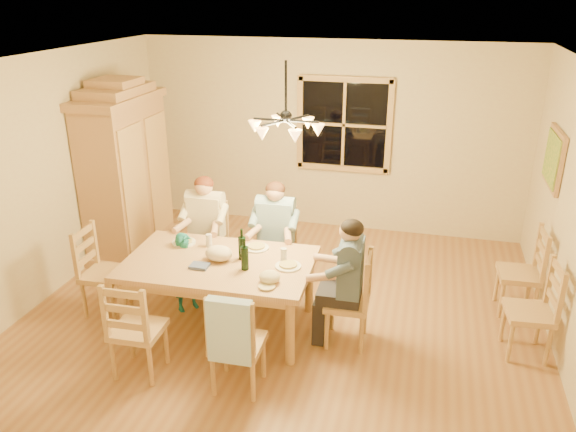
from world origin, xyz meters
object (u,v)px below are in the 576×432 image
(chandelier, at_px, (286,126))
(adult_slate_man, at_px, (349,267))
(chair_end_right, at_px, (347,315))
(adult_plaid_man, at_px, (275,223))
(adult_woman, at_px, (205,217))
(chair_spare_front, at_px, (526,326))
(chair_far_left, at_px, (208,258))
(chair_spare_back, at_px, (516,286))
(chair_end_left, at_px, (106,286))
(armoire, at_px, (126,175))
(child, at_px, (186,272))
(chair_far_right, at_px, (276,265))
(wine_bottle_a, at_px, (242,244))
(chair_near_left, at_px, (139,343))
(dining_table, at_px, (219,270))
(chair_near_right, at_px, (238,357))
(wine_bottle_b, at_px, (245,254))

(chandelier, xyz_separation_m, adult_slate_man, (0.74, -0.44, -1.24))
(chair_end_right, bearing_deg, adult_plaid_man, 46.64)
(adult_woman, bearing_deg, chair_spare_front, 168.62)
(chair_far_left, distance_m, adult_woman, 0.54)
(chair_far_left, height_order, chair_spare_back, same)
(chair_end_left, relative_size, chair_end_right, 1.00)
(chair_spare_back, bearing_deg, adult_slate_man, 118.68)
(adult_woman, bearing_deg, armoire, -25.82)
(chair_end_right, height_order, child, chair_end_right)
(adult_woman, height_order, chair_spare_front, adult_woman)
(chair_end_right, bearing_deg, adult_slate_man, -91.60)
(chair_far_left, distance_m, chair_far_right, 0.84)
(wine_bottle_a, bearing_deg, chair_near_left, -123.23)
(dining_table, bearing_deg, chair_spare_back, 19.64)
(chair_near_right, distance_m, chair_end_left, 2.01)
(wine_bottle_b, bearing_deg, adult_woman, 129.62)
(chair_far_right, xyz_separation_m, adult_plaid_man, (0.00, 0.00, 0.54))
(adult_slate_man, bearing_deg, adult_plaid_man, 46.64)
(armoire, relative_size, chair_far_left, 2.32)
(chair_far_left, distance_m, child, 0.67)
(chair_end_right, bearing_deg, chair_far_right, 46.64)
(chair_end_left, distance_m, adult_plaid_man, 1.99)
(chair_end_right, relative_size, chair_spare_back, 1.00)
(adult_plaid_man, bearing_deg, chair_near_right, 93.37)
(child, bearing_deg, chair_spare_front, -47.93)
(chandelier, relative_size, chair_near_left, 0.78)
(wine_bottle_a, xyz_separation_m, wine_bottle_b, (0.10, -0.21, 0.00))
(chair_near_left, distance_m, chair_spare_front, 3.68)
(dining_table, height_order, chair_spare_back, chair_spare_back)
(chair_end_left, relative_size, wine_bottle_b, 3.00)
(wine_bottle_a, relative_size, chair_spare_front, 0.33)
(chair_far_right, bearing_deg, adult_woman, 0.00)
(chair_far_left, bearing_deg, armoire, -25.82)
(chair_far_right, height_order, chair_end_left, same)
(chair_near_left, bearing_deg, adult_plaid_man, 64.80)
(adult_woman, height_order, child, adult_woman)
(armoire, bearing_deg, wine_bottle_a, -33.83)
(wine_bottle_a, height_order, wine_bottle_b, same)
(chair_end_right, relative_size, chair_spare_front, 1.00)
(dining_table, distance_m, adult_woman, 1.03)
(chair_end_right, xyz_separation_m, wine_bottle_b, (-1.00, -0.14, 0.62))
(chair_far_right, distance_m, chair_near_right, 1.80)
(chair_spare_back, bearing_deg, dining_table, 106.93)
(chair_spare_front, distance_m, chair_spare_back, 0.81)
(chandelier, bearing_deg, adult_slate_man, -31.07)
(chandelier, bearing_deg, wine_bottle_a, -134.30)
(chair_end_left, bearing_deg, chair_spare_back, 102.82)
(adult_slate_man, bearing_deg, chair_spare_back, -60.21)
(chair_near_right, distance_m, child, 1.49)
(chair_far_right, distance_m, wine_bottle_a, 1.02)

